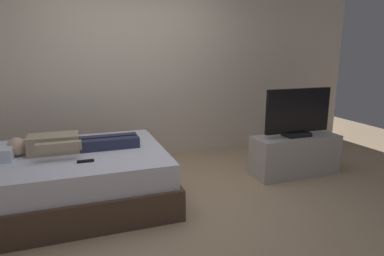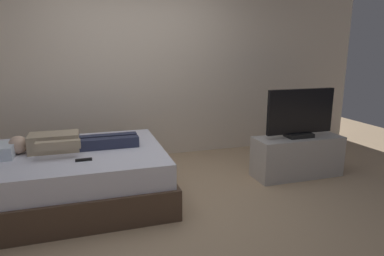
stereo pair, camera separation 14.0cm
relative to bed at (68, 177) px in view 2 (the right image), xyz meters
The scene contains 7 objects.
ground_plane 1.05m from the bed, 26.38° to the right, with size 10.00×10.00×0.00m, color tan.
back_wall 2.18m from the bed, 45.36° to the left, with size 6.40×0.10×2.80m, color beige.
bed is the anchor object (origin of this frame).
person 0.36m from the bed, 58.68° to the left, with size 1.26×0.46×0.18m.
remote 0.49m from the bed, 63.27° to the right, with size 0.15×0.04×0.02m, color black.
tv_stand 2.69m from the bed, ahead, with size 1.10×0.40×0.50m, color #B7B2AD.
tv 2.74m from the bed, ahead, with size 0.88×0.20×0.59m.
Camera 2 is at (-0.66, -3.02, 1.54)m, focal length 31.35 mm.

